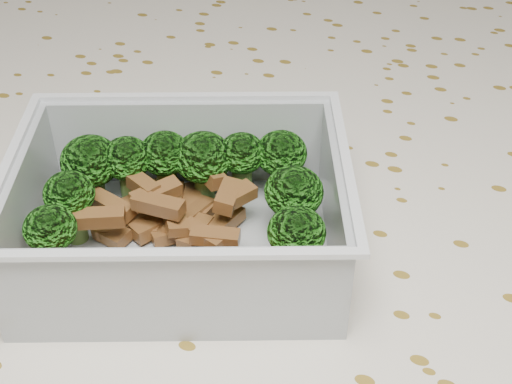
% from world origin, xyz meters
% --- Properties ---
extents(dining_table, '(1.40, 0.90, 0.75)m').
position_xyz_m(dining_table, '(0.00, 0.00, 0.67)').
color(dining_table, brown).
rests_on(dining_table, ground).
extents(tablecloth, '(1.46, 0.96, 0.19)m').
position_xyz_m(tablecloth, '(0.00, 0.00, 0.72)').
color(tablecloth, silver).
rests_on(tablecloth, dining_table).
extents(lunch_container, '(0.22, 0.20, 0.06)m').
position_xyz_m(lunch_container, '(-0.04, -0.03, 0.78)').
color(lunch_container, silver).
rests_on(lunch_container, tablecloth).
extents(broccoli_florets, '(0.16, 0.13, 0.05)m').
position_xyz_m(broccoli_florets, '(-0.05, -0.01, 0.79)').
color(broccoli_florets, '#608C3F').
rests_on(broccoli_florets, lunch_container).
extents(meat_pile, '(0.09, 0.08, 0.03)m').
position_xyz_m(meat_pile, '(-0.05, -0.02, 0.77)').
color(meat_pile, brown).
rests_on(meat_pile, lunch_container).
extents(sausage, '(0.14, 0.09, 0.02)m').
position_xyz_m(sausage, '(-0.02, -0.07, 0.77)').
color(sausage, '#B54B19').
rests_on(sausage, lunch_container).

